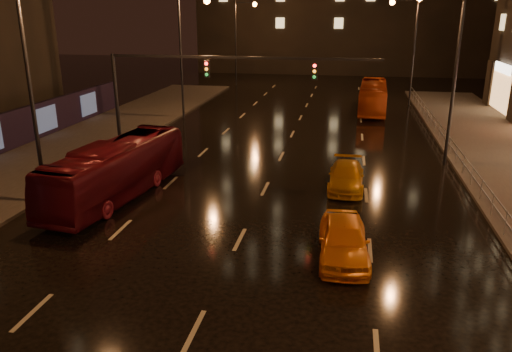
{
  "coord_description": "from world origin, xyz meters",
  "views": [
    {
      "loc": [
        3.88,
        -7.37,
        8.5
      ],
      "look_at": [
        0.56,
        10.49,
        2.5
      ],
      "focal_mm": 35.0,
      "sensor_mm": 36.0,
      "label": 1
    }
  ],
  "objects_px": {
    "bus_red": "(117,170)",
    "bus_curb": "(373,97)",
    "taxi_near": "(344,239)",
    "taxi_far": "(346,176)"
  },
  "relations": [
    {
      "from": "bus_curb",
      "to": "taxi_near",
      "type": "distance_m",
      "value": 28.8
    },
    {
      "from": "taxi_near",
      "to": "bus_curb",
      "type": "bearing_deg",
      "value": 82.5
    },
    {
      "from": "taxi_far",
      "to": "bus_red",
      "type": "bearing_deg",
      "value": -162.49
    },
    {
      "from": "bus_curb",
      "to": "taxi_far",
      "type": "bearing_deg",
      "value": -92.79
    },
    {
      "from": "bus_red",
      "to": "bus_curb",
      "type": "relative_size",
      "value": 1.02
    },
    {
      "from": "bus_curb",
      "to": "taxi_far",
      "type": "xyz_separation_m",
      "value": [
        -2.0,
        -21.04,
        -0.71
      ]
    },
    {
      "from": "bus_curb",
      "to": "taxi_near",
      "type": "xyz_separation_m",
      "value": [
        -2.0,
        -28.73,
        -0.58
      ]
    },
    {
      "from": "bus_red",
      "to": "taxi_far",
      "type": "height_order",
      "value": "bus_red"
    },
    {
      "from": "taxi_near",
      "to": "taxi_far",
      "type": "distance_m",
      "value": 7.69
    },
    {
      "from": "taxi_near",
      "to": "bus_red",
      "type": "bearing_deg",
      "value": 153.99
    }
  ]
}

